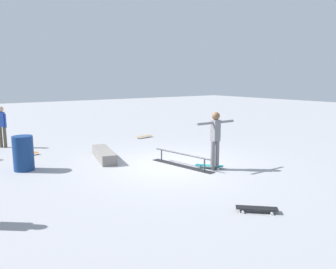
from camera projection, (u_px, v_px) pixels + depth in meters
ground_plane at (173, 165)px, 9.95m from camera, size 60.00×60.00×0.00m
grind_rail at (182, 160)px, 9.82m from camera, size 2.28×0.66×0.40m
skate_ledge at (104, 155)px, 10.62m from camera, size 1.92×0.88×0.32m
skater_main at (215, 136)px, 9.31m from camera, size 0.23×1.33×1.65m
skateboard_main at (209, 166)px, 9.59m from camera, size 0.73×0.68×0.09m
bystander_blue_shirt at (2, 124)px, 12.35m from camera, size 0.26×0.33×1.55m
loose_skateboard_natural at (144, 136)px, 14.51m from camera, size 0.34×0.82×0.09m
loose_skateboard_orange at (26, 154)px, 11.10m from camera, size 0.32×0.82×0.09m
loose_skateboard_black at (257, 208)px, 6.44m from camera, size 0.70×0.72×0.09m
trash_bin at (23, 153)px, 9.32m from camera, size 0.56×0.56×0.99m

